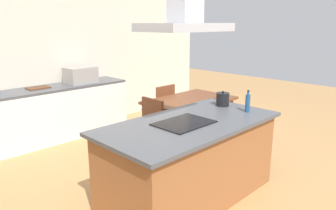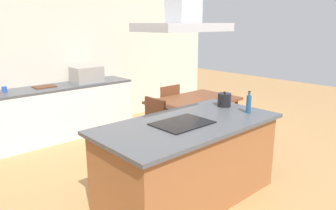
{
  "view_description": "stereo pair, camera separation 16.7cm",
  "coord_description": "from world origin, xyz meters",
  "px_view_note": "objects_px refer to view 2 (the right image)",
  "views": [
    {
      "loc": [
        -2.49,
        -2.17,
        1.93
      ],
      "look_at": [
        0.06,
        0.4,
        1.0
      ],
      "focal_mm": 34.23,
      "sensor_mm": 36.0,
      "label": 1
    },
    {
      "loc": [
        -2.37,
        -2.29,
        1.93
      ],
      "look_at": [
        0.06,
        0.4,
        1.0
      ],
      "focal_mm": 34.23,
      "sensor_mm": 36.0,
      "label": 2
    }
  ],
  "objects_px": {
    "countertop_microwave": "(87,74)",
    "chair_at_left_end": "(149,126)",
    "range_hood": "(184,5)",
    "dining_table": "(194,104)",
    "chair_facing_island": "(227,123)",
    "cutting_board": "(45,87)",
    "olive_oil_bottle": "(249,104)",
    "chair_facing_back_wall": "(166,106)",
    "cooktop": "(182,123)",
    "tea_kettle": "(224,100)",
    "coffee_mug_blue": "(4,89)"
  },
  "relations": [
    {
      "from": "countertop_microwave",
      "to": "chair_at_left_end",
      "type": "relative_size",
      "value": 0.56
    },
    {
      "from": "countertop_microwave",
      "to": "range_hood",
      "type": "height_order",
      "value": "range_hood"
    },
    {
      "from": "countertop_microwave",
      "to": "chair_at_left_end",
      "type": "distance_m",
      "value": 1.85
    },
    {
      "from": "countertop_microwave",
      "to": "dining_table",
      "type": "xyz_separation_m",
      "value": [
        0.91,
        -1.77,
        -0.37
      ]
    },
    {
      "from": "chair_facing_island",
      "to": "chair_at_left_end",
      "type": "height_order",
      "value": "same"
    },
    {
      "from": "chair_at_left_end",
      "to": "cutting_board",
      "type": "bearing_deg",
      "value": 112.32
    },
    {
      "from": "olive_oil_bottle",
      "to": "cutting_board",
      "type": "bearing_deg",
      "value": 110.4
    },
    {
      "from": "countertop_microwave",
      "to": "cutting_board",
      "type": "relative_size",
      "value": 1.47
    },
    {
      "from": "olive_oil_bottle",
      "to": "chair_at_left_end",
      "type": "distance_m",
      "value": 1.49
    },
    {
      "from": "range_hood",
      "to": "cutting_board",
      "type": "bearing_deg",
      "value": 95.89
    },
    {
      "from": "chair_facing_back_wall",
      "to": "range_hood",
      "type": "xyz_separation_m",
      "value": [
        -1.36,
        -1.78,
        1.59
      ]
    },
    {
      "from": "cooktop",
      "to": "chair_facing_island",
      "type": "distance_m",
      "value": 1.49
    },
    {
      "from": "cutting_board",
      "to": "countertop_microwave",
      "type": "bearing_deg",
      "value": -3.81
    },
    {
      "from": "tea_kettle",
      "to": "chair_facing_island",
      "type": "height_order",
      "value": "tea_kettle"
    },
    {
      "from": "coffee_mug_blue",
      "to": "cutting_board",
      "type": "relative_size",
      "value": 0.26
    },
    {
      "from": "olive_oil_bottle",
      "to": "coffee_mug_blue",
      "type": "height_order",
      "value": "olive_oil_bottle"
    },
    {
      "from": "coffee_mug_blue",
      "to": "range_hood",
      "type": "distance_m",
      "value": 3.3
    },
    {
      "from": "chair_facing_back_wall",
      "to": "chair_facing_island",
      "type": "xyz_separation_m",
      "value": [
        0.0,
        -1.33,
        0.0
      ]
    },
    {
      "from": "cutting_board",
      "to": "range_hood",
      "type": "relative_size",
      "value": 0.38
    },
    {
      "from": "olive_oil_bottle",
      "to": "range_hood",
      "type": "height_order",
      "value": "range_hood"
    },
    {
      "from": "tea_kettle",
      "to": "coffee_mug_blue",
      "type": "bearing_deg",
      "value": 123.1
    },
    {
      "from": "dining_table",
      "to": "range_hood",
      "type": "xyz_separation_m",
      "value": [
        -1.36,
        -1.11,
        1.43
      ]
    },
    {
      "from": "olive_oil_bottle",
      "to": "tea_kettle",
      "type": "bearing_deg",
      "value": 84.79
    },
    {
      "from": "cutting_board",
      "to": "range_hood",
      "type": "xyz_separation_m",
      "value": [
        0.3,
        -2.93,
        1.19
      ]
    },
    {
      "from": "cutting_board",
      "to": "chair_facing_back_wall",
      "type": "relative_size",
      "value": 0.38
    },
    {
      "from": "cooktop",
      "to": "chair_at_left_end",
      "type": "xyz_separation_m",
      "value": [
        0.45,
        1.11,
        -0.4
      ]
    },
    {
      "from": "chair_facing_back_wall",
      "to": "chair_at_left_end",
      "type": "height_order",
      "value": "same"
    },
    {
      "from": "countertop_microwave",
      "to": "coffee_mug_blue",
      "type": "distance_m",
      "value": 1.37
    },
    {
      "from": "cutting_board",
      "to": "chair_facing_back_wall",
      "type": "xyz_separation_m",
      "value": [
        1.66,
        -1.15,
        -0.4
      ]
    },
    {
      "from": "cutting_board",
      "to": "dining_table",
      "type": "relative_size",
      "value": 0.24
    },
    {
      "from": "cooktop",
      "to": "chair_at_left_end",
      "type": "relative_size",
      "value": 0.67
    },
    {
      "from": "chair_at_left_end",
      "to": "cooktop",
      "type": "bearing_deg",
      "value": -111.84
    },
    {
      "from": "olive_oil_bottle",
      "to": "chair_facing_island",
      "type": "relative_size",
      "value": 0.3
    },
    {
      "from": "olive_oil_bottle",
      "to": "chair_at_left_end",
      "type": "bearing_deg",
      "value": 107.71
    },
    {
      "from": "coffee_mug_blue",
      "to": "cutting_board",
      "type": "bearing_deg",
      "value": -1.67
    },
    {
      "from": "cooktop",
      "to": "olive_oil_bottle",
      "type": "relative_size",
      "value": 2.27
    },
    {
      "from": "chair_at_left_end",
      "to": "dining_table",
      "type": "bearing_deg",
      "value": 0.0
    },
    {
      "from": "cooktop",
      "to": "range_hood",
      "type": "xyz_separation_m",
      "value": [
        0.0,
        0.0,
        1.2
      ]
    },
    {
      "from": "cooktop",
      "to": "range_hood",
      "type": "bearing_deg",
      "value": 0.0
    },
    {
      "from": "dining_table",
      "to": "range_hood",
      "type": "bearing_deg",
      "value": -140.78
    },
    {
      "from": "coffee_mug_blue",
      "to": "chair_at_left_end",
      "type": "xyz_separation_m",
      "value": [
        1.36,
        -1.84,
        -0.44
      ]
    },
    {
      "from": "chair_at_left_end",
      "to": "chair_facing_island",
      "type": "bearing_deg",
      "value": -36.01
    },
    {
      "from": "tea_kettle",
      "to": "olive_oil_bottle",
      "type": "bearing_deg",
      "value": -95.21
    },
    {
      "from": "cooktop",
      "to": "chair_facing_back_wall",
      "type": "bearing_deg",
      "value": 52.54
    },
    {
      "from": "chair_facing_island",
      "to": "chair_facing_back_wall",
      "type": "bearing_deg",
      "value": 90.0
    },
    {
      "from": "chair_facing_island",
      "to": "cutting_board",
      "type": "bearing_deg",
      "value": 123.78
    },
    {
      "from": "olive_oil_bottle",
      "to": "chair_facing_back_wall",
      "type": "relative_size",
      "value": 0.3
    },
    {
      "from": "chair_facing_back_wall",
      "to": "range_hood",
      "type": "distance_m",
      "value": 2.75
    },
    {
      "from": "tea_kettle",
      "to": "dining_table",
      "type": "bearing_deg",
      "value": 64.51
    },
    {
      "from": "tea_kettle",
      "to": "olive_oil_bottle",
      "type": "height_order",
      "value": "olive_oil_bottle"
    }
  ]
}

